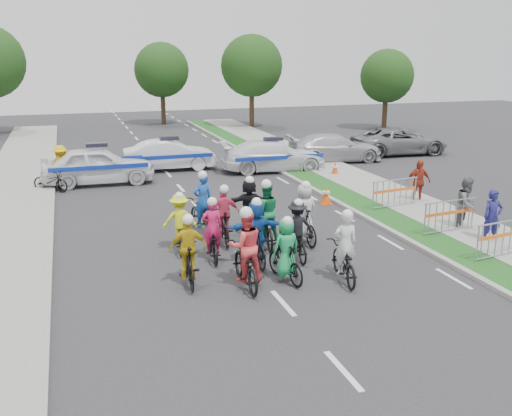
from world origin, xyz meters
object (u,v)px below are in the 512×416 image
object	(u,v)px
rider_0	(344,257)
rider_9	(224,221)
rider_12	(203,211)
spectator_1	(467,204)
tree_2	(387,76)
rider_4	(296,235)
barrier_0	(503,240)
rider_2	(245,257)
marshal_hiviz	(61,166)
cone_0	(326,195)
civilian_sedan	(335,148)
tree_1	(252,66)
barrier_1	(449,218)
police_car_0	(98,165)
cone_1	(335,169)
police_car_1	(170,155)
rider_8	(265,221)
rider_11	(249,210)
civilian_suv	(400,141)
rider_1	(286,256)
rider_3	(188,257)
spectator_0	(492,217)
spectator_2	(418,182)
police_car_2	(273,156)
rider_5	(256,236)
tree_4	(162,70)
rider_7	(304,219)
rider_10	(180,227)
parked_bike	(50,181)

from	to	relation	value
rider_0	rider_9	bearing A→B (deg)	-50.75
rider_12	spectator_1	size ratio (longest dim) A/B	1.18
rider_0	tree_2	size ratio (longest dim) A/B	0.33
rider_4	barrier_0	bearing A→B (deg)	164.33
rider_2	rider_9	bearing A→B (deg)	-94.11
marshal_hiviz	cone_0	size ratio (longest dim) A/B	2.50
civilian_sedan	tree_1	xyz separation A→B (m)	(0.20, 14.54, 3.82)
barrier_0	barrier_1	bearing A→B (deg)	90.00
police_car_0	barrier_1	distance (m)	14.68
cone_1	police_car_1	bearing A→B (deg)	150.80
rider_0	rider_8	size ratio (longest dim) A/B	0.94
rider_9	tree_2	world-z (taller)	tree_2
rider_11	civilian_suv	size ratio (longest dim) A/B	0.35
rider_1	rider_3	size ratio (longest dim) A/B	0.94
rider_4	spectator_0	world-z (taller)	rider_4
rider_4	rider_11	world-z (taller)	rider_11
spectator_2	rider_2	bearing A→B (deg)	-138.84
tree_2	police_car_2	bearing A→B (deg)	-137.84
rider_5	cone_1	world-z (taller)	rider_5
spectator_2	tree_2	xyz separation A→B (m)	(9.99, 19.27, 3.01)
spectator_2	spectator_1	bearing A→B (deg)	-90.26
spectator_1	tree_4	bearing A→B (deg)	72.18
rider_4	rider_7	distance (m)	1.35
rider_0	rider_9	xyz separation A→B (m)	(-2.06, 3.71, 0.08)
rider_0	rider_1	size ratio (longest dim) A/B	1.12
rider_0	rider_9	size ratio (longest dim) A/B	1.05
spectator_0	tree_4	distance (m)	32.48
police_car_1	police_car_2	xyz separation A→B (m)	(4.65, -1.80, 0.01)
rider_8	tree_1	bearing A→B (deg)	-99.35
rider_5	rider_10	bearing A→B (deg)	-44.26
rider_8	spectator_2	world-z (taller)	rider_8
rider_0	police_car_2	bearing A→B (deg)	-92.61
rider_10	barrier_0	size ratio (longest dim) A/B	0.89
police_car_0	civilian_suv	distance (m)	16.60
police_car_2	cone_0	distance (m)	6.46
police_car_2	rider_11	bearing A→B (deg)	161.83
rider_0	police_car_2	world-z (taller)	rider_0
tree_2	tree_4	bearing A→B (deg)	151.93
rider_9	rider_0	bearing A→B (deg)	125.10
rider_1	tree_2	xyz separation A→B (m)	(17.47, 24.79, 3.17)
rider_3	marshal_hiviz	bearing A→B (deg)	-72.10
rider_8	spectator_0	bearing A→B (deg)	170.60
rider_0	rider_1	distance (m)	1.45
rider_8	barrier_0	size ratio (longest dim) A/B	1.02
rider_12	cone_1	size ratio (longest dim) A/B	2.91
parked_bike	police_car_1	bearing A→B (deg)	-23.77
rider_10	rider_11	xyz separation A→B (m)	(2.34, 0.82, 0.11)
rider_4	marshal_hiviz	distance (m)	12.85
rider_2	civilian_suv	xyz separation A→B (m)	(13.76, 15.10, -0.01)
civilian_suv	parked_bike	distance (m)	18.67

